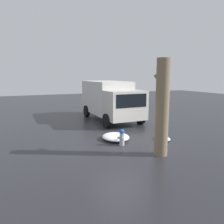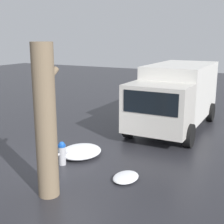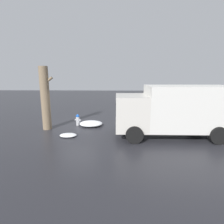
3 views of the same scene
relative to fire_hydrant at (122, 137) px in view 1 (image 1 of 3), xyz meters
name	(u,v)px [view 1 (image 1 of 3)]	position (x,y,z in m)	size (l,w,h in m)	color
ground_plane	(122,145)	(0.00, 0.00, -0.40)	(60.00, 60.00, 0.00)	#28282D
fire_hydrant	(122,137)	(0.00, 0.00, 0.00)	(0.44, 0.35, 0.79)	#B7B7BC
tree_trunk	(162,108)	(-1.78, -0.91, 1.59)	(0.84, 0.55, 3.96)	#7F6B51
delivery_truck	(110,99)	(5.94, -1.96, 1.16)	(6.33, 2.80, 2.85)	beige
snow_pile_by_hydrant	(116,137)	(0.93, -0.11, -0.25)	(1.56, 1.36, 0.32)	white
snow_pile_curbside	(162,138)	(-0.04, -2.32, -0.32)	(0.95, 0.70, 0.16)	white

